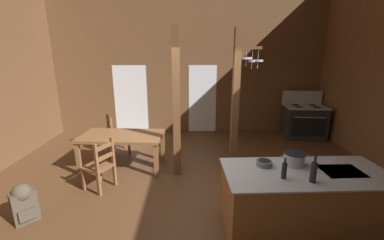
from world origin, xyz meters
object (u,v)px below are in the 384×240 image
(bottle_short_on_counter, at_px, (284,170))
(dining_table, at_px, (122,139))
(backpack, at_px, (24,202))
(mixing_bowl_on_counter, at_px, (264,163))
(stockpot_on_counter, at_px, (294,159))
(stove_range, at_px, (304,121))
(ladderback_chair_by_post, at_px, (100,166))
(kitchen_island, at_px, (302,201))
(bottle_tall_on_counter, at_px, (314,172))
(ladderback_chair_near_window, at_px, (116,135))

(bottle_short_on_counter, bearing_deg, dining_table, 139.30)
(backpack, bearing_deg, dining_table, 60.41)
(backpack, relative_size, mixing_bowl_on_counter, 2.77)
(stockpot_on_counter, distance_m, mixing_bowl_on_counter, 0.43)
(stove_range, height_order, backpack, stove_range)
(ladderback_chair_by_post, bearing_deg, stove_range, 29.21)
(stove_range, distance_m, mixing_bowl_on_counter, 4.44)
(stockpot_on_counter, bearing_deg, ladderback_chair_by_post, 162.70)
(stove_range, bearing_deg, kitchen_island, -114.99)
(stockpot_on_counter, bearing_deg, kitchen_island, -68.19)
(stove_range, xyz_separation_m, bottle_tall_on_counter, (-1.89, -4.20, 0.55))
(ladderback_chair_near_window, xyz_separation_m, backpack, (-0.64, -2.60, -0.14))
(kitchen_island, relative_size, ladderback_chair_near_window, 2.29)
(kitchen_island, distance_m, stockpot_on_counter, 0.58)
(kitchen_island, height_order, stove_range, stove_range)
(ladderback_chair_near_window, bearing_deg, stove_range, 11.65)
(backpack, bearing_deg, ladderback_chair_by_post, 47.25)
(mixing_bowl_on_counter, bearing_deg, bottle_tall_on_counter, -45.07)
(kitchen_island, bearing_deg, dining_table, 145.30)
(mixing_bowl_on_counter, bearing_deg, kitchen_island, -20.06)
(dining_table, bearing_deg, stove_range, 21.62)
(kitchen_island, height_order, dining_table, kitchen_island)
(kitchen_island, bearing_deg, bottle_tall_on_counter, -102.13)
(bottle_tall_on_counter, bearing_deg, stove_range, 65.76)
(kitchen_island, relative_size, bottle_short_on_counter, 7.93)
(ladderback_chair_by_post, relative_size, bottle_short_on_counter, 3.46)
(bottle_tall_on_counter, bearing_deg, dining_table, 141.40)
(stove_range, distance_m, bottle_tall_on_counter, 4.64)
(bottle_tall_on_counter, height_order, bottle_short_on_counter, bottle_tall_on_counter)
(backpack, relative_size, bottle_tall_on_counter, 1.78)
(backpack, height_order, bottle_short_on_counter, bottle_short_on_counter)
(stove_range, xyz_separation_m, bottle_short_on_counter, (-2.21, -4.11, 0.52))
(stockpot_on_counter, xyz_separation_m, bottle_short_on_counter, (-0.29, -0.38, 0.02))
(stockpot_on_counter, distance_m, bottle_short_on_counter, 0.48)
(kitchen_island, distance_m, mixing_bowl_on_counter, 0.73)
(dining_table, relative_size, mixing_bowl_on_counter, 8.19)
(dining_table, distance_m, ladderback_chair_near_window, 0.93)
(ladderback_chair_near_window, relative_size, backpack, 1.59)
(stove_range, relative_size, backpack, 2.21)
(stockpot_on_counter, bearing_deg, backpack, 179.09)
(stove_range, height_order, bottle_short_on_counter, stove_range)
(stockpot_on_counter, height_order, bottle_short_on_counter, bottle_short_on_counter)
(dining_table, distance_m, bottle_short_on_counter, 3.41)
(kitchen_island, relative_size, mixing_bowl_on_counter, 10.13)
(stockpot_on_counter, bearing_deg, mixing_bowl_on_counter, -176.57)
(kitchen_island, relative_size, dining_table, 1.24)
(bottle_tall_on_counter, bearing_deg, backpack, 172.13)
(backpack, distance_m, bottle_short_on_counter, 3.67)
(dining_table, xyz_separation_m, stockpot_on_counter, (2.86, -1.83, 0.33))
(bottle_short_on_counter, bearing_deg, mixing_bowl_on_counter, 110.50)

